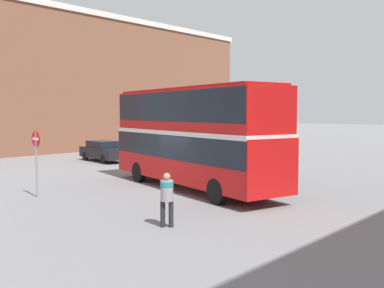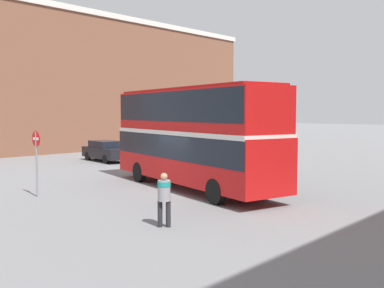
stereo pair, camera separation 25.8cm
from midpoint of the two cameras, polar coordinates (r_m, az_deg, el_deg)
ground_plane at (r=20.25m, az=-2.10°, el=-6.10°), size 240.00×240.00×0.00m
building_row_left at (r=49.05m, az=-12.98°, el=7.30°), size 11.42×34.38×12.88m
double_decker_bus at (r=20.74m, az=-0.35°, el=1.58°), size 11.16×5.20×4.66m
pedestrian_foreground at (r=13.99m, az=-3.74°, el=-6.36°), size 0.59×0.59×1.70m
parked_car_kerb_far at (r=33.27m, az=-11.37°, el=-0.87°), size 4.69×2.37×1.50m
parked_car_side_street at (r=37.83m, az=6.99°, el=-0.18°), size 4.22×2.48×1.57m
no_entry_sign at (r=19.92m, az=-19.52°, el=-1.05°), size 0.65×0.08×2.78m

